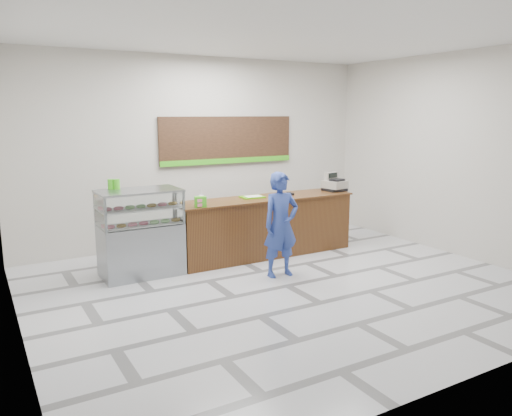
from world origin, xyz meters
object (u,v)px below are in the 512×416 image
display_case (140,232)px  cash_register (334,184)px  sales_counter (265,226)px  serving_tray (252,197)px  customer (281,225)px

display_case → cash_register: size_ratio=3.01×
sales_counter → display_case: (-2.22, -0.00, 0.16)m
cash_register → serving_tray: cash_register is taller
sales_counter → cash_register: (1.50, -0.01, 0.64)m
sales_counter → display_case: bearing=-180.0°
cash_register → customer: customer is taller
sales_counter → display_case: display_case is taller
display_case → sales_counter: bearing=0.0°
sales_counter → customer: customer is taller
sales_counter → serving_tray: bearing=154.5°
cash_register → serving_tray: (-1.70, 0.10, -0.12)m
display_case → serving_tray: 2.05m
cash_register → customer: (-1.88, -1.08, -0.36)m
sales_counter → cash_register: size_ratio=7.38×
sales_counter → display_case: 2.23m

